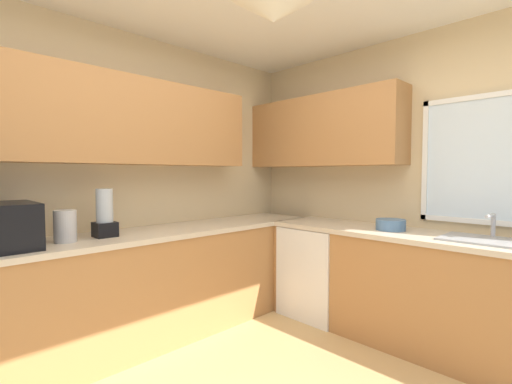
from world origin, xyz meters
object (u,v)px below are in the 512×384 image
object	(u,v)px
kettle	(65,226)
bowl	(391,225)
dishwasher	(319,270)
blender_appliance	(105,215)
microwave	(2,226)
sink_assembly	(487,240)

from	to	relation	value
kettle	bowl	size ratio (longest dim) A/B	0.93
dishwasher	kettle	distance (m)	2.26
bowl	blender_appliance	distance (m)	2.28
microwave	kettle	xyz separation A→B (m)	(0.02, 0.35, -0.03)
dishwasher	sink_assembly	world-z (taller)	sink_assembly
dishwasher	sink_assembly	xyz separation A→B (m)	(1.39, 0.04, 0.48)
microwave	bowl	size ratio (longest dim) A/B	2.00
dishwasher	kettle	world-z (taller)	kettle
bowl	sink_assembly	bearing A→B (deg)	0.56
blender_appliance	sink_assembly	bearing A→B (deg)	41.98
microwave	kettle	bearing A→B (deg)	86.75
sink_assembly	microwave	bearing A→B (deg)	-129.64
kettle	bowl	world-z (taller)	kettle
microwave	blender_appliance	world-z (taller)	blender_appliance
sink_assembly	blender_appliance	xyz separation A→B (m)	(-2.05, -1.84, 0.15)
sink_assembly	bowl	distance (m)	0.70
microwave	blender_appliance	distance (m)	0.63
sink_assembly	bowl	xyz separation A→B (m)	(-0.69, -0.01, 0.03)
dishwasher	microwave	size ratio (longest dim) A/B	1.78
kettle	bowl	distance (m)	2.50
kettle	sink_assembly	world-z (taller)	kettle
kettle	blender_appliance	world-z (taller)	blender_appliance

